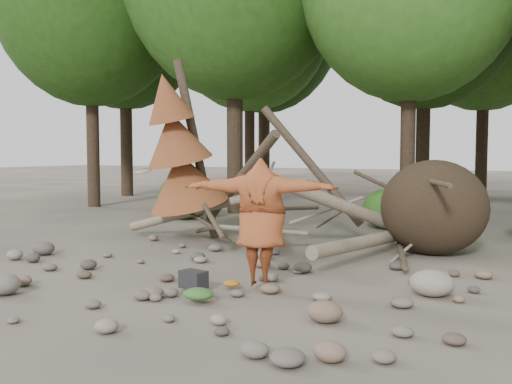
% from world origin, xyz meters
% --- Properties ---
extents(ground, '(120.00, 120.00, 0.00)m').
position_xyz_m(ground, '(0.00, 0.00, 0.00)').
color(ground, '#514C44').
rests_on(ground, ground).
extents(deadfall_pile, '(8.55, 5.24, 3.30)m').
position_xyz_m(deadfall_pile, '(2.02, 4.24, 0.95)').
color(deadfall_pile, '#332619').
rests_on(deadfall_pile, ground).
extents(dead_conifer, '(2.06, 2.16, 4.35)m').
position_xyz_m(dead_conifer, '(-3.12, 3.37, 2.11)').
color(dead_conifer, '#4C3F30').
rests_on(dead_conifer, ground).
extents(bush_left, '(1.80, 1.80, 1.44)m').
position_xyz_m(bush_left, '(-5.50, 7.20, 0.72)').
color(bush_left, '#255015').
rests_on(bush_left, ground).
extents(bush_mid, '(1.40, 1.40, 1.12)m').
position_xyz_m(bush_mid, '(0.80, 7.80, 0.56)').
color(bush_mid, '#31661D').
rests_on(bush_mid, ground).
extents(frisbee_thrower, '(3.72, 1.12, 1.97)m').
position_xyz_m(frisbee_thrower, '(0.75, -0.06, 1.07)').
color(frisbee_thrower, '#974522').
rests_on(frisbee_thrower, ground).
extents(backpack, '(0.44, 0.33, 0.26)m').
position_xyz_m(backpack, '(-0.13, -0.63, 0.13)').
color(backpack, black).
rests_on(backpack, ground).
extents(cloth_green, '(0.45, 0.38, 0.17)m').
position_xyz_m(cloth_green, '(0.30, -1.16, 0.08)').
color(cloth_green, '#346327').
rests_on(cloth_green, ground).
extents(cloth_orange, '(0.28, 0.23, 0.10)m').
position_xyz_m(cloth_orange, '(0.33, -0.26, 0.05)').
color(cloth_orange, '#A3651C').
rests_on(cloth_orange, ground).
extents(boulder_front_left, '(0.54, 0.49, 0.32)m').
position_xyz_m(boulder_front_left, '(-2.58, -2.08, 0.16)').
color(boulder_front_left, slate).
rests_on(boulder_front_left, ground).
extents(boulder_front_right, '(0.46, 0.42, 0.28)m').
position_xyz_m(boulder_front_right, '(2.21, -1.21, 0.14)').
color(boulder_front_right, brown).
rests_on(boulder_front_right, ground).
extents(boulder_mid_right, '(0.65, 0.59, 0.39)m').
position_xyz_m(boulder_mid_right, '(3.19, 0.75, 0.20)').
color(boulder_mid_right, gray).
rests_on(boulder_mid_right, ground).
extents(boulder_mid_left, '(0.47, 0.43, 0.28)m').
position_xyz_m(boulder_mid_left, '(-4.61, 0.57, 0.14)').
color(boulder_mid_left, '#59514B').
rests_on(boulder_mid_left, ground).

